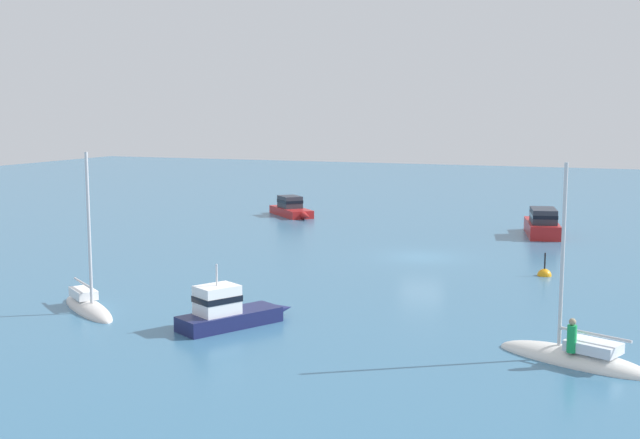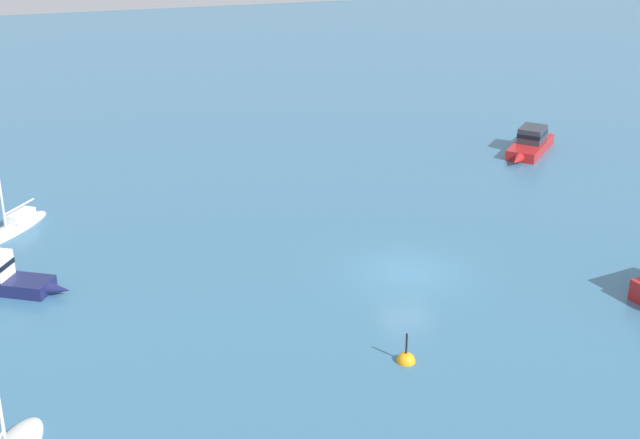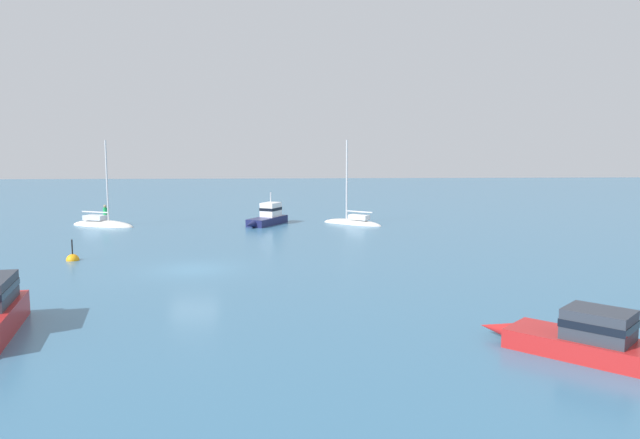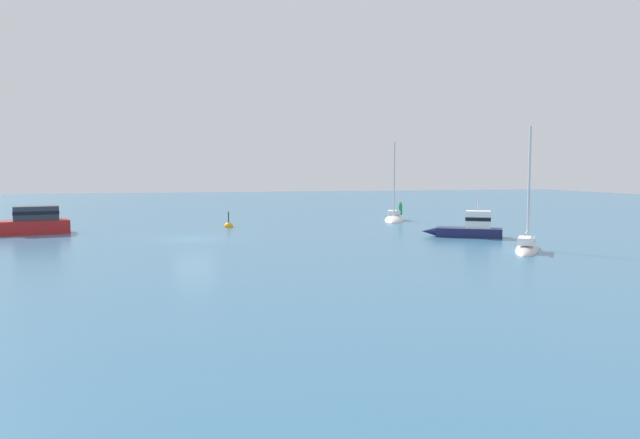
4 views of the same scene
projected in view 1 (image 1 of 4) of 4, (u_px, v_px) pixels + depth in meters
ground_plane at (422, 257)px, 47.43m from camera, size 160.00×160.00×0.00m
cabin_cruiser at (228, 311)px, 32.12m from camera, size 5.09×3.43×2.60m
sloop at (88, 307)px, 34.90m from camera, size 4.09×5.04×7.28m
cabin_cruiser_1 at (542, 224)px, 55.57m from camera, size 6.99×3.09×1.94m
yacht at (575, 359)px, 27.69m from camera, size 3.61×5.83×7.32m
launch at (291, 208)px, 65.77m from camera, size 5.23×5.37×1.60m
channel_buoy at (544, 276)px, 42.09m from camera, size 0.73×0.73×1.58m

